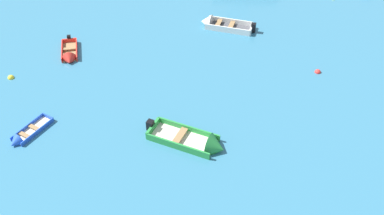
% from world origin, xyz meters
% --- Properties ---
extents(rowboat_green_far_back, '(4.65, 3.29, 1.45)m').
position_xyz_m(rowboat_green_far_back, '(0.43, 20.24, 0.21)').
color(rowboat_green_far_back, beige).
rests_on(rowboat_green_far_back, ground_plane).
extents(rowboat_white_midfield_left, '(4.36, 2.56, 1.27)m').
position_xyz_m(rowboat_white_midfield_left, '(2.30, 33.33, 0.22)').
color(rowboat_white_midfield_left, '#4C4C51').
rests_on(rowboat_white_midfield_left, ground_plane).
extents(rowboat_red_back_row_right, '(1.54, 3.23, 0.99)m').
position_xyz_m(rowboat_red_back_row_right, '(-8.52, 29.34, 0.17)').
color(rowboat_red_back_row_right, '#99754C').
rests_on(rowboat_red_back_row_right, ground_plane).
extents(rowboat_blue_distant_center, '(2.24, 2.86, 0.80)m').
position_xyz_m(rowboat_blue_distant_center, '(-9.70, 21.12, 0.12)').
color(rowboat_blue_distant_center, beige).
rests_on(rowboat_blue_distant_center, ground_plane).
extents(mooring_buoy_far_field, '(0.43, 0.43, 0.43)m').
position_xyz_m(mooring_buoy_far_field, '(-12.02, 27.00, 0.00)').
color(mooring_buoy_far_field, yellow).
rests_on(mooring_buoy_far_field, ground_plane).
extents(mooring_buoy_outer_edge, '(0.43, 0.43, 0.43)m').
position_xyz_m(mooring_buoy_outer_edge, '(8.67, 27.03, 0.00)').
color(mooring_buoy_outer_edge, red).
rests_on(mooring_buoy_outer_edge, ground_plane).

